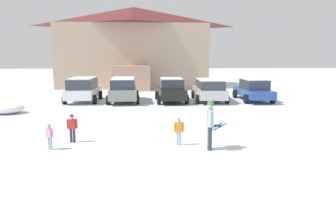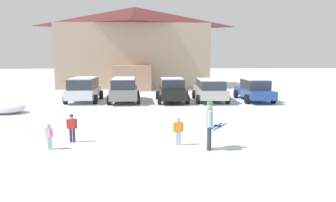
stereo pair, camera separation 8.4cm
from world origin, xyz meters
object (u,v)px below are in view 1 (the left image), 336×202
parked_silver_wagon (209,89)px  skier_child_in_pink_snowsuit (50,135)px  skier_adult_in_blue_parka (210,123)px  parked_blue_hatchback (253,90)px  skier_child_in_red_jacket (72,127)px  plowed_snow_pile (7,108)px  parked_white_suv (83,89)px  ski_lodge (134,47)px  skier_child_in_orange_jacket (179,130)px  pair_of_skis (218,126)px  parked_black_sedan (171,90)px  parked_grey_wagon (123,89)px

parked_silver_wagon → skier_child_in_pink_snowsuit: bearing=-124.7°
parked_silver_wagon → skier_adult_in_blue_parka: size_ratio=2.71×
parked_blue_hatchback → skier_child_in_red_jacket: parked_blue_hatchback is taller
skier_child_in_pink_snowsuit → plowed_snow_pile: skier_child_in_pink_snowsuit is taller
parked_white_suv → ski_lodge: bearing=75.5°
ski_lodge → parked_blue_hatchback: 15.76m
parked_silver_wagon → parked_blue_hatchback: (3.26, -0.01, -0.05)m
parked_white_suv → skier_adult_in_blue_parka: size_ratio=2.49×
skier_child_in_orange_jacket → pair_of_skis: 3.53m
ski_lodge → skier_adult_in_blue_parka: ski_lodge is taller
parked_white_suv → skier_child_in_red_jacket: size_ratio=3.96×
parked_silver_wagon → skier_child_in_orange_jacket: bearing=-106.7°
parked_black_sedan → parked_blue_hatchback: 6.06m
parked_blue_hatchback → pair_of_skis: bearing=-118.8°
parked_white_suv → parked_grey_wagon: size_ratio=0.91×
skier_child_in_red_jacket → skier_child_in_orange_jacket: 3.97m
parked_blue_hatchback → plowed_snow_pile: size_ratio=2.52×
skier_child_in_pink_snowsuit → parked_white_suv: bearing=96.6°
parked_blue_hatchback → parked_silver_wagon: bearing=179.9°
skier_adult_in_blue_parka → plowed_snow_pile: 12.53m
parked_silver_wagon → plowed_snow_pile: (-12.42, -4.19, -0.57)m
ski_lodge → parked_black_sedan: 13.28m
parked_grey_wagon → plowed_snow_pile: 7.54m
parked_grey_wagon → skier_child_in_pink_snowsuit: parked_grey_wagon is taller
parked_grey_wagon → skier_child_in_pink_snowsuit: (-1.56, -11.26, -0.42)m
ski_lodge → parked_silver_wagon: size_ratio=3.53×
parked_grey_wagon → skier_child_in_orange_jacket: bearing=-75.1°
parked_black_sedan → plowed_snow_pile: (-9.62, -4.02, -0.56)m
parked_white_suv → parked_black_sedan: 6.32m
ski_lodge → parked_white_suv: 12.78m
pair_of_skis → plowed_snow_pile: (-11.20, 3.96, 0.28)m
skier_child_in_pink_snowsuit → skier_child_in_red_jacket: bearing=57.5°
ski_lodge → plowed_snow_pile: ski_lodge is taller
parked_grey_wagon → skier_child_in_red_jacket: (-1.01, -10.39, -0.33)m
skier_child_in_orange_jacket → plowed_snow_pile: bearing=143.5°
parked_black_sedan → skier_child_in_orange_jacket: (-0.50, -10.78, -0.30)m
parked_white_suv → pair_of_skis: 11.60m
parked_silver_wagon → pair_of_skis: bearing=-98.5°
skier_child_in_orange_jacket → ski_lodge: bearing=96.7°
skier_adult_in_blue_parka → ski_lodge: bearing=98.9°
skier_adult_in_blue_parka → plowed_snow_pile: (-10.14, 7.34, -0.65)m
parked_black_sedan → plowed_snow_pile: 10.44m
ski_lodge → parked_grey_wagon: size_ratio=3.50×
skier_child_in_pink_snowsuit → skier_child_in_orange_jacket: skier_child_in_orange_jacket is taller
skier_child_in_pink_snowsuit → skier_child_in_orange_jacket: (4.47, 0.27, 0.05)m
skier_adult_in_blue_parka → pair_of_skis: size_ratio=1.13×
parked_grey_wagon → skier_child_in_pink_snowsuit: 11.37m
ski_lodge → skier_child_in_pink_snowsuit: 23.83m
parked_white_suv → skier_adult_in_blue_parka: parked_white_suv is taller
skier_child_in_red_jacket → pair_of_skis: size_ratio=0.71×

